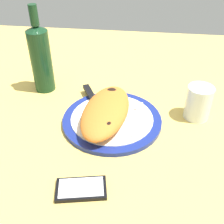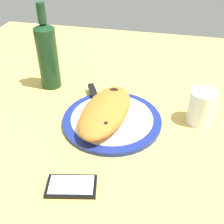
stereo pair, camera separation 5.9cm
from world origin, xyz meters
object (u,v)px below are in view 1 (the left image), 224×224
at_px(smartphone, 81,189).
at_px(water_glass, 198,104).
at_px(calzone, 106,111).
at_px(fork, 137,115).
at_px(plate, 112,120).
at_px(wine_bottle, 41,58).
at_px(knife, 92,98).

xyz_separation_m(smartphone, water_glass, (0.31, -0.29, 0.04)).
height_order(calzone, fork, calzone).
height_order(smartphone, water_glass, water_glass).
height_order(calzone, water_glass, water_glass).
height_order(plate, wine_bottle, wine_bottle).
relative_size(plate, calzone, 1.06).
distance_m(plate, smartphone, 0.26).
distance_m(water_glass, wine_bottle, 0.52).
height_order(plate, knife, knife).
bearing_deg(fork, water_glass, -77.18).
relative_size(plate, knife, 1.41).
height_order(knife, wine_bottle, wine_bottle).
relative_size(plate, fork, 1.75).
height_order(plate, smartphone, plate).
xyz_separation_m(plate, wine_bottle, (0.16, 0.25, 0.11)).
xyz_separation_m(fork, wine_bottle, (0.14, 0.33, 0.10)).
relative_size(plate, water_glass, 2.84).
bearing_deg(calzone, fork, -72.64).
bearing_deg(water_glass, knife, 85.09).
bearing_deg(smartphone, plate, -8.43).
xyz_separation_m(plate, knife, (0.09, 0.07, 0.01)).
height_order(calzone, knife, calzone).
height_order(plate, calzone, calzone).
xyz_separation_m(plate, fork, (0.02, -0.07, 0.01)).
distance_m(plate, wine_bottle, 0.32).
xyz_separation_m(smartphone, wine_bottle, (0.41, 0.22, 0.11)).
distance_m(calzone, wine_bottle, 0.30).
xyz_separation_m(knife, water_glass, (-0.03, -0.32, 0.02)).
xyz_separation_m(fork, knife, (0.07, 0.15, 0.00)).
distance_m(fork, knife, 0.16).
height_order(water_glass, wine_bottle, wine_bottle).
distance_m(calzone, smartphone, 0.25).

